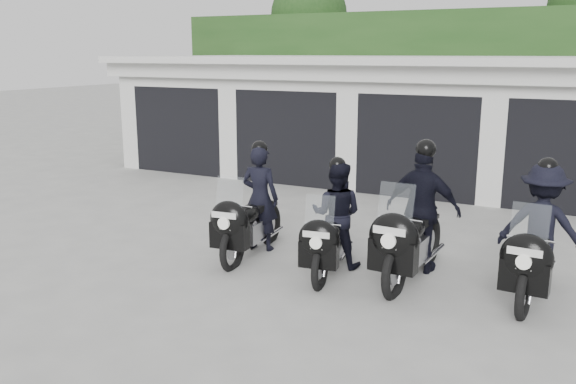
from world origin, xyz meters
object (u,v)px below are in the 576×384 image
at_px(police_bike_a, 252,210).
at_px(police_bike_b, 334,222).
at_px(police_bike_c, 418,218).
at_px(police_bike_d, 539,236).

distance_m(police_bike_a, police_bike_b, 1.37).
distance_m(police_bike_c, police_bike_d, 1.56).
xyz_separation_m(police_bike_a, police_bike_c, (2.50, 0.25, 0.12)).
relative_size(police_bike_a, police_bike_c, 0.91).
height_order(police_bike_a, police_bike_b, police_bike_a).
relative_size(police_bike_a, police_bike_b, 1.08).
bearing_deg(police_bike_d, police_bike_b, -168.67).
bearing_deg(police_bike_d, police_bike_c, -174.62).
distance_m(police_bike_a, police_bike_c, 2.52).
bearing_deg(police_bike_a, police_bike_d, -0.65).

